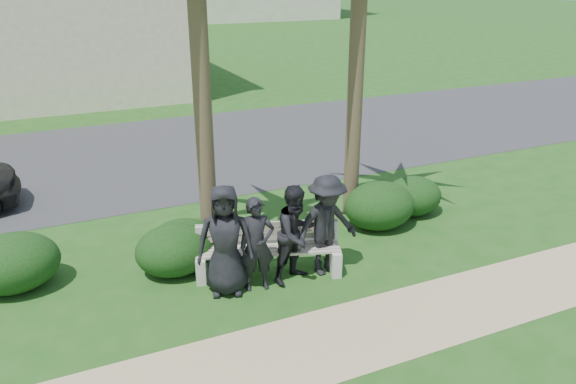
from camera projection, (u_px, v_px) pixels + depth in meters
name	position (u px, v px, depth m)	size (l,w,h in m)	color
ground	(277.00, 284.00, 9.55)	(160.00, 160.00, 0.00)	#1B4D16
footpath	(327.00, 343.00, 8.03)	(30.00, 1.60, 0.01)	tan
asphalt_street	(169.00, 153.00, 16.32)	(160.00, 8.00, 0.01)	#2D2D30
stucco_bldg_right	(81.00, 3.00, 23.03)	(8.40, 8.40, 7.30)	beige
park_bench	(268.00, 253.00, 9.73)	(2.66, 1.32, 0.87)	gray
man_a	(225.00, 240.00, 8.99)	(0.92, 0.60, 1.87)	black
man_b	(257.00, 245.00, 9.13)	(0.59, 0.39, 1.62)	black
man_c	(296.00, 234.00, 9.39)	(0.83, 0.65, 1.71)	black
man_d	(326.00, 225.00, 9.58)	(1.17, 0.67, 1.81)	black
hedge_a	(12.00, 261.00, 9.26)	(1.51, 1.25, 0.99)	black
hedge_b	(175.00, 248.00, 9.78)	(1.38, 1.14, 0.90)	black
hedge_c	(182.00, 240.00, 10.17)	(1.25, 1.03, 0.81)	black
hedge_e	(379.00, 204.00, 11.51)	(1.50, 1.24, 0.98)	black
hedge_f	(413.00, 195.00, 12.15)	(1.30, 1.07, 0.85)	black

